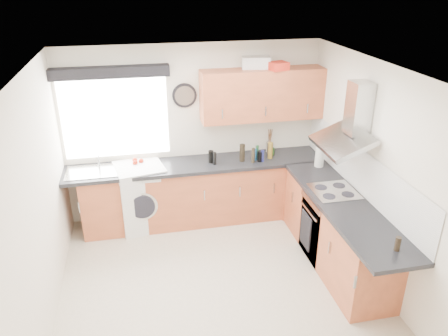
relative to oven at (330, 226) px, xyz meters
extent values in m
plane|color=beige|center=(-1.50, -0.30, -0.42)|extent=(3.60, 3.60, 0.00)
cube|color=white|center=(-1.50, -0.30, 2.08)|extent=(3.60, 3.60, 0.02)
cube|color=silver|center=(-1.50, 1.50, 0.82)|extent=(3.60, 0.02, 2.50)
cube|color=silver|center=(-1.50, -2.10, 0.82)|extent=(3.60, 0.02, 2.50)
cube|color=silver|center=(-3.30, -0.30, 0.82)|extent=(0.02, 3.60, 2.50)
cube|color=silver|center=(0.30, -0.30, 0.82)|extent=(0.02, 3.60, 2.50)
cube|color=silver|center=(-2.55, 1.49, 1.12)|extent=(1.40, 0.02, 1.10)
cube|color=black|center=(-2.55, 1.40, 1.76)|extent=(1.50, 0.18, 0.14)
cube|color=white|center=(0.29, 0.00, 0.75)|extent=(0.01, 3.00, 0.54)
cube|color=#A14D2D|center=(-1.60, 1.21, 0.01)|extent=(3.00, 0.58, 0.86)
cube|color=#A14D2D|center=(0.00, 1.20, 0.01)|extent=(0.60, 0.60, 0.86)
cube|color=#A14D2D|center=(0.01, -0.15, 0.01)|extent=(0.58, 2.10, 0.86)
cube|color=black|center=(-1.50, 1.20, 0.46)|extent=(3.60, 0.62, 0.05)
cube|color=black|center=(0.00, -0.30, 0.46)|extent=(0.62, 2.42, 0.05)
cube|color=black|center=(0.00, 0.00, 0.00)|extent=(0.56, 0.58, 0.85)
cube|color=#AEAFB0|center=(0.00, 0.00, 0.49)|extent=(0.52, 0.52, 0.01)
cube|color=#A14D2D|center=(-0.55, 1.32, 1.38)|extent=(1.70, 0.35, 0.70)
cube|color=silver|center=(-2.30, 1.22, 0.04)|extent=(0.74, 0.72, 0.93)
cylinder|color=black|center=(-1.60, 1.46, 1.38)|extent=(0.34, 0.04, 0.34)
cube|color=silver|center=(-0.63, 1.42, 1.80)|extent=(0.42, 0.33, 0.16)
cube|color=red|center=(-0.37, 1.22, 1.78)|extent=(0.27, 0.25, 0.11)
cylinder|color=gray|center=(-0.38, 1.40, 0.56)|extent=(0.11, 0.11, 0.14)
cylinder|color=silver|center=(0.12, 0.75, 0.62)|extent=(0.14, 0.14, 0.26)
cylinder|color=black|center=(-1.30, 1.18, 0.57)|extent=(0.07, 0.07, 0.17)
cylinder|color=black|center=(-0.87, 1.14, 0.61)|extent=(0.08, 0.08, 0.25)
cylinder|color=#194721|center=(-0.64, 1.18, 0.58)|extent=(0.04, 0.04, 0.20)
cylinder|color=olive|center=(-0.45, 1.15, 0.60)|extent=(0.07, 0.07, 0.24)
cylinder|color=black|center=(-0.63, 1.07, 0.56)|extent=(0.07, 0.07, 0.15)
cylinder|color=#1B3B15|center=(-0.38, 1.27, 0.54)|extent=(0.07, 0.07, 0.11)
cylinder|color=#2D2619|center=(-0.73, 1.05, 0.59)|extent=(0.05, 0.05, 0.21)
cylinder|color=black|center=(-1.27, 1.10, 0.57)|extent=(0.05, 0.05, 0.18)
cylinder|color=navy|center=(-0.59, 1.07, 0.57)|extent=(0.05, 0.05, 0.17)
cylinder|color=#34281D|center=(-0.41, 1.32, 0.57)|extent=(0.06, 0.06, 0.16)
cylinder|color=navy|center=(-0.68, 1.14, 0.57)|extent=(0.05, 0.05, 0.16)
cylinder|color=black|center=(0.07, -1.25, 0.56)|extent=(0.06, 0.06, 0.15)
camera|label=1|loc=(-2.27, -4.31, 2.95)|focal=35.00mm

